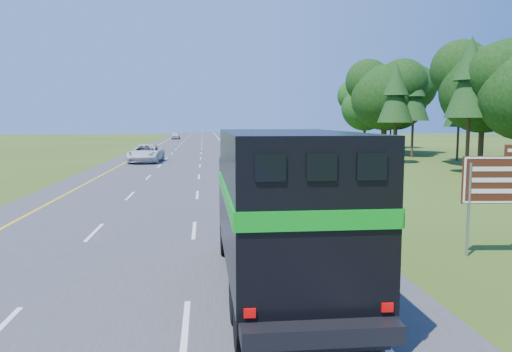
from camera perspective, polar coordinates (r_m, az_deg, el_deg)
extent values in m
cube|color=#38383A|center=(57.77, -8.15, 2.19)|extent=(15.00, 260.00, 0.04)
cube|color=yellow|center=(58.24, -13.57, 2.14)|extent=(0.15, 260.00, 0.01)
cube|color=white|center=(57.81, -2.69, 2.28)|extent=(0.15, 260.00, 0.01)
cylinder|color=black|center=(15.46, -3.36, -6.77)|extent=(0.39, 1.20, 1.19)
cylinder|color=black|center=(15.73, 5.02, -6.55)|extent=(0.39, 1.20, 1.19)
cylinder|color=black|center=(10.46, -1.89, -13.24)|extent=(0.39, 1.20, 1.19)
cylinder|color=black|center=(10.86, 10.49, -12.59)|extent=(0.39, 1.20, 1.19)
cylinder|color=black|center=(9.25, -1.26, -15.93)|extent=(0.39, 1.20, 1.19)
cylinder|color=black|center=(9.70, 12.77, -15.01)|extent=(0.39, 1.20, 1.19)
cube|color=black|center=(12.19, 2.91, -9.73)|extent=(2.64, 8.70, 0.30)
cube|color=black|center=(15.21, 0.93, -1.94)|extent=(2.67, 1.97, 2.06)
cube|color=black|center=(16.12, 0.49, 0.48)|extent=(2.39, 0.08, 0.65)
cube|color=black|center=(11.10, 3.57, -2.63)|extent=(2.74, 6.31, 2.99)
cube|color=#089416|center=(8.02, 7.43, -5.08)|extent=(2.71, 0.06, 0.33)
cube|color=#089416|center=(10.93, -3.57, -1.98)|extent=(0.07, 6.30, 0.33)
cube|color=#089416|center=(11.39, 10.43, -1.74)|extent=(0.07, 6.30, 0.33)
cube|color=black|center=(7.74, 1.66, 0.96)|extent=(0.49, 0.05, 0.43)
cube|color=black|center=(7.89, 7.52, 1.01)|extent=(0.49, 0.05, 0.43)
cube|color=black|center=(8.13, 13.11, 1.05)|extent=(0.49, 0.05, 0.43)
cube|color=black|center=(8.84, 7.01, -19.01)|extent=(2.50, 0.14, 0.11)
cube|color=#B20505|center=(8.26, -0.72, -15.41)|extent=(0.20, 0.04, 0.15)
cube|color=#B20505|center=(8.76, 14.79, -14.32)|extent=(0.20, 0.04, 0.15)
imported|color=silver|center=(50.50, -12.46, 2.55)|extent=(3.29, 6.51, 1.77)
imported|color=silver|center=(112.23, -9.19, 4.57)|extent=(1.93, 4.53, 1.53)
cylinder|color=gray|center=(16.51, 23.12, -3.57)|extent=(0.10, 0.10, 2.89)
cube|color=#401B0D|center=(16.71, 25.67, -0.41)|extent=(2.02, 0.24, 1.44)
cube|color=white|center=(16.68, 25.72, -0.42)|extent=(1.92, 0.18, 1.39)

